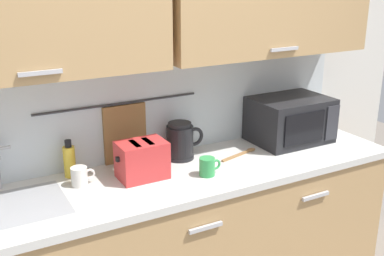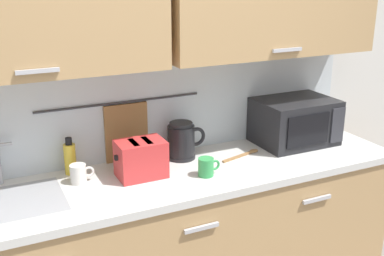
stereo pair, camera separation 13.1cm
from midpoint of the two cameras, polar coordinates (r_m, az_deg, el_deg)
name	(u,v)px [view 1 (the left image)]	position (r m, az deg, el deg)	size (l,w,h in m)	color
counter_unit	(175,248)	(2.69, -3.50, -14.11)	(2.53, 0.64, 0.90)	tan
back_wall_assembly	(154,47)	(2.52, -6.05, 9.61)	(3.70, 0.41, 2.50)	silver
microwave	(290,120)	(2.95, 10.37, 0.98)	(0.46, 0.35, 0.27)	black
electric_kettle	(181,141)	(2.64, -2.80, -1.57)	(0.23, 0.16, 0.21)	black
dish_soap_bottle	(69,161)	(2.51, -15.87, -3.77)	(0.06, 0.06, 0.20)	yellow
mug_near_sink	(80,176)	(2.41, -14.76, -5.62)	(0.12, 0.08, 0.09)	silver
toaster	(142,160)	(2.42, -7.54, -3.79)	(0.26, 0.17, 0.19)	red
mug_by_kettle	(208,167)	(2.44, 0.33, -4.64)	(0.12, 0.08, 0.09)	green
wooden_spoon	(243,153)	(2.74, 4.74, -3.01)	(0.27, 0.10, 0.01)	#9E7042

